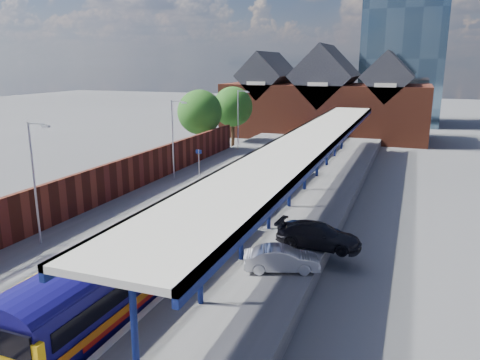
% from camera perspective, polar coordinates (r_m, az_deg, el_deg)
% --- Properties ---
extents(ground, '(240.00, 240.00, 0.00)m').
position_cam_1_polar(ground, '(46.74, 3.75, 0.37)').
color(ground, '#5B5B5E').
rests_on(ground, ground).
extents(ballast_bed, '(6.00, 76.00, 0.06)m').
position_cam_1_polar(ballast_bed, '(37.60, -0.67, -2.97)').
color(ballast_bed, '#473D33').
rests_on(ballast_bed, ground).
extents(rails, '(4.51, 76.00, 0.14)m').
position_cam_1_polar(rails, '(37.57, -0.67, -2.84)').
color(rails, slate).
rests_on(rails, ground).
extents(left_platform, '(5.00, 76.00, 1.00)m').
position_cam_1_polar(left_platform, '(39.70, -8.10, -1.48)').
color(left_platform, '#565659').
rests_on(left_platform, ground).
extents(right_platform, '(6.00, 76.00, 1.00)m').
position_cam_1_polar(right_platform, '(35.83, 8.33, -3.21)').
color(right_platform, '#565659').
rests_on(right_platform, ground).
extents(coping_left, '(0.30, 76.00, 0.05)m').
position_cam_1_polar(coping_left, '(38.53, -5.05, -1.07)').
color(coping_left, silver).
rests_on(coping_left, left_platform).
extents(coping_right, '(0.30, 76.00, 0.05)m').
position_cam_1_polar(coping_right, '(36.34, 3.97, -1.98)').
color(coping_right, silver).
rests_on(coping_right, right_platform).
extents(yellow_line, '(0.14, 76.00, 0.01)m').
position_cam_1_polar(yellow_line, '(38.79, -5.85, -1.01)').
color(yellow_line, yellow).
rests_on(yellow_line, left_platform).
extents(train, '(3.18, 65.96, 3.45)m').
position_cam_1_polar(train, '(44.79, 5.19, 2.52)').
color(train, '#110C58').
rests_on(train, ground).
extents(canopy, '(4.50, 52.00, 4.48)m').
position_cam_1_polar(canopy, '(36.72, 8.46, 4.83)').
color(canopy, navy).
rests_on(canopy, right_platform).
extents(lamp_post_b, '(1.48, 0.18, 7.00)m').
position_cam_1_polar(lamp_post_b, '(28.14, -23.66, 0.43)').
color(lamp_post_b, '#A5A8AA').
rests_on(lamp_post_b, left_platform).
extents(lamp_post_c, '(1.48, 0.18, 7.00)m').
position_cam_1_polar(lamp_post_c, '(40.90, -8.05, 5.41)').
color(lamp_post_c, '#A5A8AA').
rests_on(lamp_post_c, left_platform).
extents(lamp_post_d, '(1.48, 0.18, 7.00)m').
position_cam_1_polar(lamp_post_d, '(55.36, -0.11, 7.79)').
color(lamp_post_d, '#A5A8AA').
rests_on(lamp_post_d, left_platform).
extents(platform_sign, '(0.55, 0.08, 2.50)m').
position_cam_1_polar(platform_sign, '(42.44, -5.04, 2.65)').
color(platform_sign, '#A5A8AA').
rests_on(platform_sign, left_platform).
extents(brick_wall, '(0.35, 50.00, 3.86)m').
position_cam_1_polar(brick_wall, '(35.36, -16.91, -0.63)').
color(brick_wall, maroon).
rests_on(brick_wall, left_platform).
extents(station_building, '(30.00, 12.12, 13.78)m').
position_cam_1_polar(station_building, '(72.90, 10.29, 9.45)').
color(station_building, maroon).
rests_on(station_building, ground).
extents(glass_tower, '(14.20, 14.20, 40.30)m').
position_cam_1_polar(glass_tower, '(94.02, 19.64, 18.89)').
color(glass_tower, slate).
rests_on(glass_tower, ground).
extents(tree_near, '(5.20, 5.20, 8.10)m').
position_cam_1_polar(tree_near, '(54.95, -4.82, 8.07)').
color(tree_near, '#382314').
rests_on(tree_near, ground).
extents(tree_far, '(5.20, 5.20, 8.10)m').
position_cam_1_polar(tree_far, '(61.88, -0.79, 8.79)').
color(tree_far, '#382314').
rests_on(tree_far, ground).
extents(parked_car_silver, '(3.96, 2.49, 1.23)m').
position_cam_1_polar(parked_car_silver, '(23.61, 5.08, -9.55)').
color(parked_car_silver, silver).
rests_on(parked_car_silver, right_platform).
extents(parked_car_dark, '(4.87, 2.23, 1.38)m').
position_cam_1_polar(parked_car_dark, '(26.68, 9.56, -6.67)').
color(parked_car_dark, black).
rests_on(parked_car_dark, right_platform).
extents(parked_car_blue, '(4.05, 2.38, 1.06)m').
position_cam_1_polar(parked_car_blue, '(27.69, 8.84, -6.22)').
color(parked_car_blue, navy).
rests_on(parked_car_blue, right_platform).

